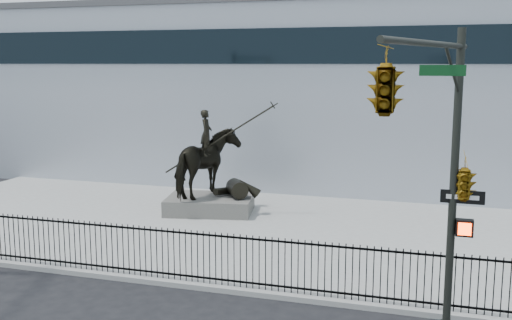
# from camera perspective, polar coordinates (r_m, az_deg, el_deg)

# --- Properties ---
(ground) EXTENTS (120.00, 120.00, 0.00)m
(ground) POSITION_cam_1_polar(r_m,az_deg,el_deg) (16.39, -8.39, -13.28)
(ground) COLOR black
(ground) RESTS_ON ground
(plaza) EXTENTS (30.00, 12.00, 0.15)m
(plaza) POSITION_cam_1_polar(r_m,az_deg,el_deg) (22.52, -0.68, -6.67)
(plaza) COLOR gray
(plaza) RESTS_ON ground
(building) EXTENTS (44.00, 14.00, 9.00)m
(building) POSITION_cam_1_polar(r_m,az_deg,el_deg) (34.31, 5.99, 6.27)
(building) COLOR silver
(building) RESTS_ON ground
(picket_fence) EXTENTS (22.10, 0.10, 1.50)m
(picket_fence) POSITION_cam_1_polar(r_m,az_deg,el_deg) (17.14, -6.65, -9.00)
(picket_fence) COLOR black
(picket_fence) RESTS_ON plaza
(statue_plinth) EXTENTS (3.86, 3.01, 0.65)m
(statue_plinth) POSITION_cam_1_polar(r_m,az_deg,el_deg) (24.83, -4.42, -4.23)
(statue_plinth) COLOR #56544F
(statue_plinth) RESTS_ON plaza
(equestrian_statue) EXTENTS (4.37, 3.15, 3.77)m
(equestrian_statue) POSITION_cam_1_polar(r_m,az_deg,el_deg) (24.48, -4.32, -0.40)
(equestrian_statue) COLOR black
(equestrian_statue) RESTS_ON statue_plinth
(traffic_signal_right) EXTENTS (2.17, 6.86, 7.00)m
(traffic_signal_right) POSITION_cam_1_polar(r_m,az_deg,el_deg) (11.70, 16.19, 2.01)
(traffic_signal_right) COLOR black
(traffic_signal_right) RESTS_ON ground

